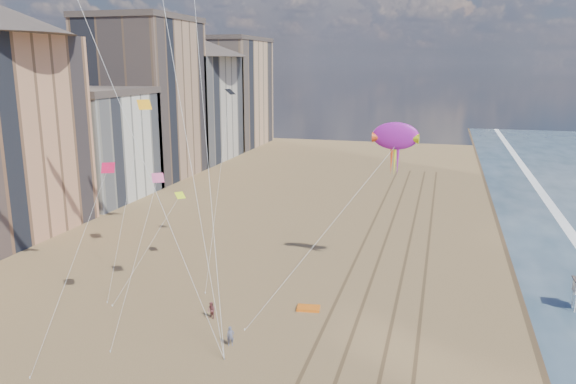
# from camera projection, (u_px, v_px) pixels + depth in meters

# --- Properties ---
(wet_sand) EXTENTS (260.00, 260.00, 0.00)m
(wet_sand) POSITION_uv_depth(u_px,v_px,m) (553.00, 266.00, 58.74)
(wet_sand) COLOR #42301E
(wet_sand) RESTS_ON ground
(tracks) EXTENTS (7.68, 120.00, 0.01)m
(tracks) POSITION_uv_depth(u_px,v_px,m) (384.00, 285.00, 53.65)
(tracks) COLOR brown
(tracks) RESTS_ON ground
(buildings) EXTENTS (34.72, 131.35, 29.00)m
(buildings) POSITION_uv_depth(u_px,v_px,m) (127.00, 106.00, 96.65)
(buildings) COLOR #C6B284
(buildings) RESTS_ON ground
(grounded_kite) EXTENTS (2.10, 1.49, 0.22)m
(grounded_kite) POSITION_uv_depth(u_px,v_px,m) (308.00, 308.00, 48.30)
(grounded_kite) COLOR orange
(grounded_kite) RESTS_ON ground
(show_kite) EXTENTS (7.20, 7.87, 22.06)m
(show_kite) POSITION_uv_depth(u_px,v_px,m) (395.00, 136.00, 52.59)
(show_kite) COLOR purple
(show_kite) RESTS_ON ground
(kite_flyer_a) EXTENTS (0.66, 0.56, 1.53)m
(kite_flyer_a) POSITION_uv_depth(u_px,v_px,m) (230.00, 336.00, 41.99)
(kite_flyer_a) COLOR slate
(kite_flyer_a) RESTS_ON ground
(kite_flyer_b) EXTENTS (0.87, 0.81, 1.44)m
(kite_flyer_b) POSITION_uv_depth(u_px,v_px,m) (211.00, 310.00, 46.45)
(kite_flyer_b) COLOR brown
(kite_flyer_b) RESTS_ON ground
(small_kites) EXTENTS (8.40, 18.50, 10.87)m
(small_kites) POSITION_uv_depth(u_px,v_px,m) (159.00, 143.00, 51.37)
(small_kites) COLOR #DEFF1A
(small_kites) RESTS_ON ground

